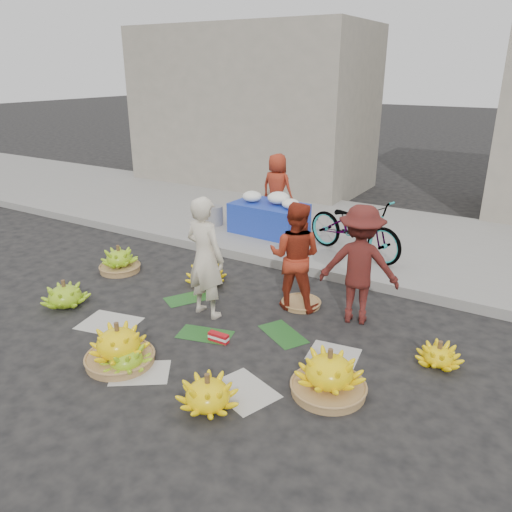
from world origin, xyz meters
The scene contains 23 objects.
ground centered at (0.00, 0.00, 0.00)m, with size 80.00×80.00×0.00m, color black.
curb centered at (0.00, 2.20, 0.07)m, with size 40.00×0.25×0.15m, color gray.
sidewalk centered at (0.00, 4.30, 0.06)m, with size 40.00×4.00×0.12m, color gray.
building_left centered at (-4.00, 7.20, 2.00)m, with size 6.00×3.00×4.00m, color gray.
newspaper_scatter centered at (0.00, -0.80, 0.00)m, with size 3.20×1.80×0.00m, color beige, non-canonical shape.
banana_leaves centered at (-0.10, 0.20, 0.00)m, with size 2.00×1.00×0.00m, color #184A1A, non-canonical shape.
banana_bunch_0 centered at (-2.17, -0.55, 0.17)m, with size 0.73×0.73×0.38m.
banana_bunch_1 centered at (-0.38, -1.21, 0.14)m, with size 0.53×0.53×0.32m.
banana_bunch_2 centered at (-0.52, -1.17, 0.22)m, with size 0.73×0.73×0.49m.
banana_bunch_3 centered at (0.75, -1.29, 0.16)m, with size 0.73×0.73×0.37m.
banana_bunch_4 centered at (1.63, -0.48, 0.22)m, with size 0.86×0.86×0.49m.
banana_bunch_5 centered at (2.44, 0.60, 0.12)m, with size 0.50×0.50×0.29m.
banana_bunch_6 centered at (-2.45, 0.72, 0.18)m, with size 0.67×0.67×0.43m.
banana_bunch_7 centered at (-0.99, 1.03, 0.17)m, with size 0.65×0.65×0.38m.
basket_spare centered at (0.54, 1.11, 0.03)m, with size 0.51×0.51×0.06m, color olive.
incense_stack centered at (0.13, -0.24, 0.06)m, with size 0.25×0.08×0.10m, color #AE1219.
vendor_cream centered at (-0.41, 0.26, 0.79)m, with size 0.57×0.38×1.57m, color beige.
vendor_red centered at (0.46, 1.04, 0.72)m, with size 0.70×0.55×1.45m, color #A9331A.
man_striped centered at (1.31, 1.11, 0.75)m, with size 0.98×0.56×1.51m, color maroon.
flower_table centered at (-1.24, 3.32, 0.44)m, with size 1.37×0.89×0.77m.
grey_bucket centered at (-2.40, 3.21, 0.31)m, with size 0.33×0.33×0.37m, color slate.
flower_vendor centered at (-1.49, 4.06, 0.79)m, with size 0.66×0.43×1.35m, color #A9331A.
bicycle centered at (0.53, 3.02, 0.60)m, with size 1.81×0.63×0.95m, color gray.
Camera 1 is at (3.17, -4.39, 3.02)m, focal length 35.00 mm.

